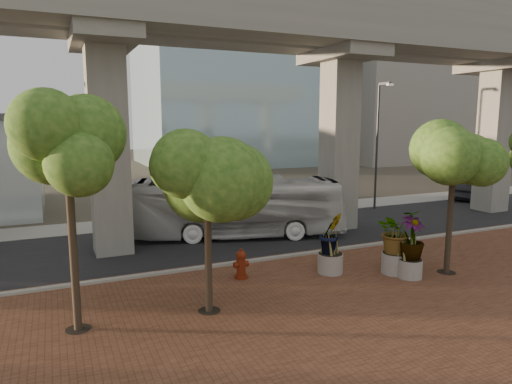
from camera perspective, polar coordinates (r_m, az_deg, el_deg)
name	(u,v)px	position (r m, az deg, el deg)	size (l,w,h in m)	color
ground	(253,249)	(21.39, -0.40, -7.10)	(160.00, 160.00, 0.00)	#3E382D
brick_plaza	(357,313)	(14.82, 12.54, -14.60)	(70.00, 13.00, 0.06)	brown
asphalt_road	(237,238)	(23.16, -2.40, -5.80)	(90.00, 8.00, 0.04)	black
curb_strip	(272,259)	(19.62, 1.97, -8.33)	(70.00, 0.25, 0.16)	#9C9A91
far_sidewalk	(204,217)	(28.21, -6.54, -3.17)	(90.00, 3.00, 0.06)	#9C9A91
transit_viaduct	(236,91)	(22.46, -2.52, 12.44)	(72.00, 5.60, 12.40)	gray
midrise_block	(391,79)	(72.00, 16.48, 13.36)	(18.00, 16.00, 24.00)	gray
transit_bus	(235,208)	(23.12, -2.67, -2.00)	(2.57, 10.95, 3.05)	silver
parked_car	(472,191)	(37.98, 25.35, 0.13)	(1.45, 4.18, 1.37)	black
fire_hydrant	(241,264)	(17.22, -1.88, -9.00)	(0.56, 0.51, 1.12)	maroon
planter_front	(396,234)	(18.29, 17.12, -5.09)	(2.29, 2.29, 2.52)	#9F9B90
planter_right	(411,241)	(17.98, 18.85, -5.78)	(2.19, 2.19, 2.34)	#ADAA9C
planter_left	(331,236)	(17.77, 9.34, -5.49)	(2.17, 2.17, 2.38)	gray
street_tree_far_west	(67,153)	(13.15, -22.54, 4.56)	(3.31, 3.31, 6.52)	#453627
street_tree_near_west	(207,171)	(13.54, -6.16, 2.68)	(3.86, 3.86, 6.15)	#453627
street_tree_near_east	(454,154)	(18.61, 23.53, 4.42)	(3.47, 3.47, 6.22)	#453627
streetlamp_east	(378,137)	(31.19, 15.05, 6.64)	(0.41, 1.20, 8.29)	#2C2C30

